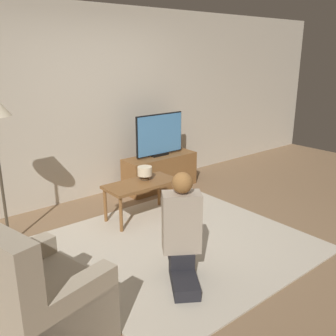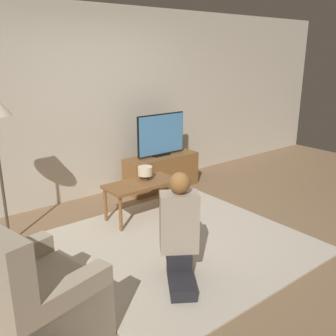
{
  "view_description": "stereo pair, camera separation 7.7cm",
  "coord_description": "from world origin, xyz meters",
  "px_view_note": "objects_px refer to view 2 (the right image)",
  "views": [
    {
      "loc": [
        -2.41,
        -2.71,
        1.98
      ],
      "look_at": [
        0.25,
        0.54,
        0.68
      ],
      "focal_mm": 40.0,
      "sensor_mm": 36.0,
      "label": 1
    },
    {
      "loc": [
        -2.35,
        -2.76,
        1.98
      ],
      "look_at": [
        0.25,
        0.54,
        0.68
      ],
      "focal_mm": 40.0,
      "sensor_mm": 36.0,
      "label": 2
    }
  ],
  "objects_px": {
    "coffee_table": "(141,187)",
    "person_kneeling": "(179,228)",
    "tv": "(161,135)",
    "table_lamp": "(145,172)",
    "armchair": "(30,303)"
  },
  "relations": [
    {
      "from": "tv",
      "to": "person_kneeling",
      "type": "distance_m",
      "value": 2.41
    },
    {
      "from": "tv",
      "to": "person_kneeling",
      "type": "relative_size",
      "value": 0.82
    },
    {
      "from": "tv",
      "to": "armchair",
      "type": "height_order",
      "value": "tv"
    },
    {
      "from": "tv",
      "to": "coffee_table",
      "type": "height_order",
      "value": "tv"
    },
    {
      "from": "tv",
      "to": "coffee_table",
      "type": "distance_m",
      "value": 1.19
    },
    {
      "from": "coffee_table",
      "to": "person_kneeling",
      "type": "distance_m",
      "value": 1.36
    },
    {
      "from": "tv",
      "to": "coffee_table",
      "type": "xyz_separation_m",
      "value": [
        -0.85,
        -0.72,
        -0.41
      ]
    },
    {
      "from": "coffee_table",
      "to": "table_lamp",
      "type": "bearing_deg",
      "value": 28.88
    },
    {
      "from": "coffee_table",
      "to": "armchair",
      "type": "distance_m",
      "value": 2.19
    },
    {
      "from": "person_kneeling",
      "to": "table_lamp",
      "type": "height_order",
      "value": "person_kneeling"
    },
    {
      "from": "armchair",
      "to": "person_kneeling",
      "type": "bearing_deg",
      "value": -103.45
    },
    {
      "from": "table_lamp",
      "to": "tv",
      "type": "bearing_deg",
      "value": 41.39
    },
    {
      "from": "coffee_table",
      "to": "person_kneeling",
      "type": "height_order",
      "value": "person_kneeling"
    },
    {
      "from": "coffee_table",
      "to": "table_lamp",
      "type": "relative_size",
      "value": 5.0
    },
    {
      "from": "person_kneeling",
      "to": "table_lamp",
      "type": "distance_m",
      "value": 1.44
    }
  ]
}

